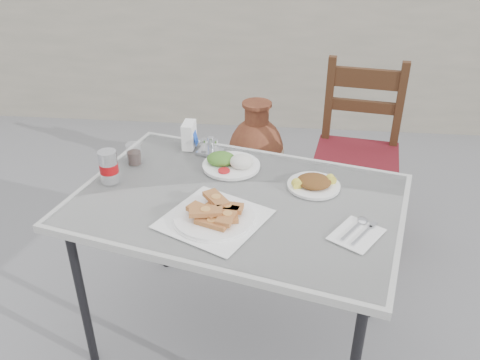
# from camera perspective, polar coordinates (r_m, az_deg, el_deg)

# --- Properties ---
(ground) EXTENTS (80.00, 80.00, 0.00)m
(ground) POSITION_cam_1_polar(r_m,az_deg,el_deg) (2.49, 2.27, -17.02)
(ground) COLOR slate
(ground) RESTS_ON ground
(cafe_table) EXTENTS (1.44, 1.14, 0.77)m
(cafe_table) POSITION_cam_1_polar(r_m,az_deg,el_deg) (2.02, -0.27, -3.24)
(cafe_table) COLOR black
(cafe_table) RESTS_ON ground
(pide_plate) EXTENTS (0.45, 0.45, 0.07)m
(pide_plate) POSITION_cam_1_polar(r_m,az_deg,el_deg) (1.85, -2.97, -3.63)
(pide_plate) COLOR white
(pide_plate) RESTS_ON cafe_table
(salad_rice_plate) EXTENTS (0.25, 0.25, 0.06)m
(salad_rice_plate) POSITION_cam_1_polar(r_m,az_deg,el_deg) (2.19, -1.07, 2.01)
(salad_rice_plate) COLOR white
(salad_rice_plate) RESTS_ON cafe_table
(salad_chopped_plate) EXTENTS (0.22, 0.22, 0.05)m
(salad_chopped_plate) POSITION_cam_1_polar(r_m,az_deg,el_deg) (2.07, 8.29, -0.33)
(salad_chopped_plate) COLOR white
(salad_chopped_plate) RESTS_ON cafe_table
(soda_can) EXTENTS (0.08, 0.08, 0.14)m
(soda_can) POSITION_cam_1_polar(r_m,az_deg,el_deg) (2.13, -14.52, 1.47)
(soda_can) COLOR silver
(soda_can) RESTS_ON cafe_table
(cola_glass) EXTENTS (0.07, 0.07, 0.09)m
(cola_glass) POSITION_cam_1_polar(r_m,az_deg,el_deg) (2.26, -11.81, 2.76)
(cola_glass) COLOR white
(cola_glass) RESTS_ON cafe_table
(napkin_holder) EXTENTS (0.07, 0.10, 0.12)m
(napkin_holder) POSITION_cam_1_polar(r_m,az_deg,el_deg) (2.36, -5.73, 5.05)
(napkin_holder) COLOR white
(napkin_holder) RESTS_ON cafe_table
(condiment_caddy) EXTENTS (0.13, 0.11, 0.08)m
(condiment_caddy) POSITION_cam_1_polar(r_m,az_deg,el_deg) (2.31, -3.36, 3.61)
(condiment_caddy) COLOR silver
(condiment_caddy) RESTS_ON cafe_table
(cutlery_napkin) EXTENTS (0.22, 0.23, 0.01)m
(cutlery_napkin) POSITION_cam_1_polar(r_m,az_deg,el_deg) (1.84, 13.09, -5.68)
(cutlery_napkin) COLOR white
(cutlery_napkin) RESTS_ON cafe_table
(chair) EXTENTS (0.52, 0.52, 1.02)m
(chair) POSITION_cam_1_polar(r_m,az_deg,el_deg) (2.92, 13.00, 2.93)
(chair) COLOR #36190E
(chair) RESTS_ON ground
(terracotta_urn) EXTENTS (0.37, 0.37, 0.64)m
(terracotta_urn) POSITION_cam_1_polar(r_m,az_deg,el_deg) (3.37, 1.82, 3.24)
(terracotta_urn) COLOR brown
(terracotta_urn) RESTS_ON ground
(back_wall) EXTENTS (6.00, 0.25, 1.20)m
(back_wall) POSITION_cam_1_polar(r_m,az_deg,el_deg) (4.37, 4.66, 13.80)
(back_wall) COLOR #A19886
(back_wall) RESTS_ON ground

